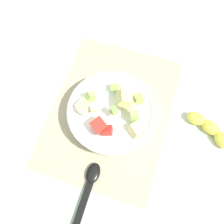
# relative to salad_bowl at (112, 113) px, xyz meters

# --- Properties ---
(ground_plane) EXTENTS (2.40, 2.40, 0.00)m
(ground_plane) POSITION_rel_salad_bowl_xyz_m (0.02, 0.01, -0.04)
(ground_plane) COLOR silver
(placemat) EXTENTS (0.46, 0.34, 0.01)m
(placemat) POSITION_rel_salad_bowl_xyz_m (0.02, 0.01, -0.04)
(placemat) COLOR tan
(placemat) RESTS_ON ground_plane
(salad_bowl) EXTENTS (0.25, 0.25, 0.11)m
(salad_bowl) POSITION_rel_salad_bowl_xyz_m (0.00, 0.00, 0.00)
(salad_bowl) COLOR white
(salad_bowl) RESTS_ON placemat
(serving_spoon) EXTENTS (0.24, 0.04, 0.01)m
(serving_spoon) POSITION_rel_salad_bowl_xyz_m (-0.22, -0.00, -0.03)
(serving_spoon) COLOR black
(serving_spoon) RESTS_ON placemat
(banana_whole) EXTENTS (0.10, 0.14, 0.04)m
(banana_whole) POSITION_rel_salad_bowl_xyz_m (0.05, -0.27, -0.02)
(banana_whole) COLOR yellow
(banana_whole) RESTS_ON ground_plane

